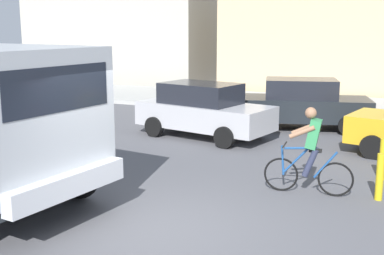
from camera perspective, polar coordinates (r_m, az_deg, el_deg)
ground_plane at (r=8.29m, az=-4.45°, el=-11.55°), size 120.00×120.00×0.00m
sidewalk_far at (r=21.31m, az=12.82°, el=2.62°), size 80.00×5.00×0.16m
cyclist at (r=9.98m, az=13.22°, el=-2.61°), size 1.73×0.50×1.72m
car_red_near at (r=16.44m, az=12.58°, el=2.69°), size 4.29×2.59×1.60m
car_white_mid at (r=14.82m, az=1.31°, el=2.03°), size 4.29×2.60×1.60m
bollard_near at (r=10.11m, az=20.55°, el=-5.29°), size 0.14×0.14×0.90m
bollard_far at (r=11.46m, az=20.83°, el=-3.39°), size 0.14×0.14×0.90m
building_corner_left at (r=32.39m, az=-6.77°, el=10.90°), size 11.13×7.91×5.97m
building_mid_block at (r=27.07m, az=15.61°, el=10.34°), size 10.32×6.73×5.84m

